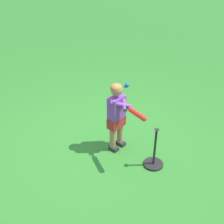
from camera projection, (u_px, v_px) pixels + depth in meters
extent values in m
plane|color=#2D7528|center=(102.00, 146.00, 4.54)|extent=(40.00, 40.00, 0.00)
cube|color=#232328|center=(121.00, 143.00, 4.55)|extent=(0.16, 0.17, 0.05)
cylinder|color=#996B4C|center=(120.00, 133.00, 4.47)|extent=(0.09, 0.09, 0.34)
cube|color=#232328|center=(114.00, 148.00, 4.45)|extent=(0.16, 0.17, 0.05)
cylinder|color=#996B4C|center=(113.00, 138.00, 4.36)|extent=(0.09, 0.09, 0.34)
cube|color=maroon|center=(116.00, 122.00, 4.28)|extent=(0.31, 0.28, 0.16)
cube|color=#753899|center=(117.00, 107.00, 4.15)|extent=(0.29, 0.27, 0.34)
sphere|color=#996B4C|center=(117.00, 90.00, 4.00)|extent=(0.17, 0.17, 0.17)
ellipsoid|color=olive|center=(116.00, 88.00, 3.99)|extent=(0.24, 0.24, 0.11)
sphere|color=red|center=(124.00, 105.00, 4.02)|extent=(0.04, 0.04, 0.04)
cylinder|color=black|center=(128.00, 108.00, 3.95)|extent=(0.06, 0.14, 0.05)
cylinder|color=red|center=(137.00, 114.00, 3.75)|extent=(0.16, 0.35, 0.11)
sphere|color=red|center=(144.00, 119.00, 3.61)|extent=(0.07, 0.07, 0.07)
cylinder|color=#753899|center=(124.00, 103.00, 4.06)|extent=(0.10, 0.31, 0.14)
cylinder|color=#753899|center=(121.00, 105.00, 4.01)|extent=(0.31, 0.12, 0.14)
sphere|color=blue|center=(127.00, 85.00, 6.23)|extent=(0.09, 0.09, 0.09)
sphere|color=red|center=(119.00, 121.00, 5.03)|extent=(0.09, 0.09, 0.09)
cylinder|color=black|center=(153.00, 164.00, 4.16)|extent=(0.28, 0.28, 0.03)
cylinder|color=black|center=(155.00, 148.00, 4.01)|extent=(0.03, 0.03, 0.55)
cone|color=black|center=(157.00, 131.00, 3.85)|extent=(0.07, 0.07, 0.04)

